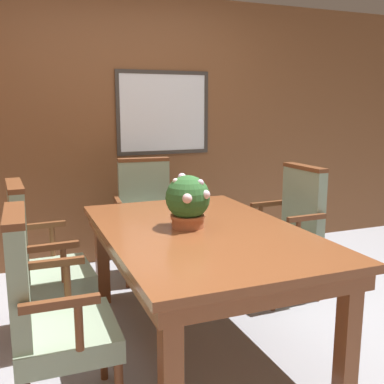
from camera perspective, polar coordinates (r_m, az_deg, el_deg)
ground_plane at (r=2.88m, az=0.49°, el=-19.46°), size 14.00×14.00×0.00m
wall_back at (r=4.25m, az=-8.85°, el=7.66°), size 7.20×0.08×2.45m
dining_table at (r=2.74m, az=1.16°, el=-6.54°), size 1.14×1.78×0.73m
chair_head_far at (r=3.91m, az=-5.78°, el=-2.77°), size 0.57×0.50×1.01m
chair_left_far at (r=2.95m, az=-18.85°, el=-7.92°), size 0.48×0.55×1.01m
chair_left_near at (r=2.22m, az=-17.89°, el=-14.18°), size 0.47×0.54×1.01m
chair_right_far at (r=3.55m, az=12.37°, el=-4.39°), size 0.47×0.55×1.01m
potted_plant at (r=2.71m, az=-0.54°, el=-1.12°), size 0.27×0.29×0.33m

